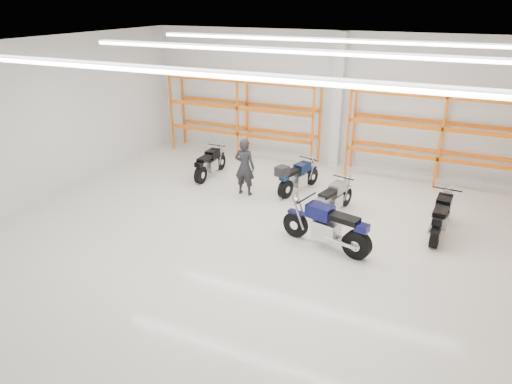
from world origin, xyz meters
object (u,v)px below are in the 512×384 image
at_px(motorcycle_back_b, 296,178).
at_px(structural_column, 338,102).
at_px(motorcycle_back_c, 333,200).
at_px(motorcycle_back_d, 440,218).
at_px(motorcycle_main, 329,228).
at_px(standing_man, 245,167).
at_px(motorcycle_back_a, 209,164).

bearing_deg(motorcycle_back_b, structural_column, 82.58).
height_order(motorcycle_back_c, motorcycle_back_d, motorcycle_back_d).
bearing_deg(motorcycle_main, motorcycle_back_c, 103.17).
distance_m(motorcycle_back_c, structural_column, 4.46).
relative_size(motorcycle_main, motorcycle_back_d, 1.08).
bearing_deg(standing_man, motorcycle_back_a, -26.38).
relative_size(motorcycle_back_a, motorcycle_back_d, 0.91).
height_order(motorcycle_back_c, structural_column, structural_column).
relative_size(motorcycle_back_c, motorcycle_back_d, 0.89).
relative_size(motorcycle_back_d, structural_column, 0.47).
bearing_deg(motorcycle_back_a, standing_man, -25.23).
xyz_separation_m(motorcycle_back_c, standing_man, (-2.78, 0.33, 0.41)).
relative_size(motorcycle_back_b, motorcycle_back_d, 0.94).
bearing_deg(standing_man, motorcycle_back_d, 175.13).
height_order(motorcycle_back_d, structural_column, structural_column).
distance_m(motorcycle_main, standing_man, 3.85).
height_order(motorcycle_back_b, structural_column, structural_column).
xyz_separation_m(motorcycle_back_a, motorcycle_back_c, (4.45, -1.11, -0.00)).
height_order(motorcycle_back_a, standing_man, standing_man).
bearing_deg(motorcycle_main, structural_column, 104.35).
xyz_separation_m(motorcycle_back_b, standing_man, (-1.36, -0.70, 0.36)).
relative_size(motorcycle_back_b, motorcycle_back_c, 1.05).
bearing_deg(motorcycle_back_d, standing_man, 176.28).
bearing_deg(structural_column, motorcycle_back_b, -97.42).
relative_size(motorcycle_main, motorcycle_back_a, 1.18).
distance_m(motorcycle_back_b, motorcycle_back_d, 4.29).
height_order(motorcycle_back_c, standing_man, standing_man).
height_order(motorcycle_back_a, motorcycle_back_b, motorcycle_back_b).
height_order(motorcycle_back_b, standing_man, standing_man).
bearing_deg(motorcycle_main, motorcycle_back_b, 123.24).
relative_size(motorcycle_main, motorcycle_back_c, 1.21).
bearing_deg(motorcycle_back_d, motorcycle_back_a, 170.95).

